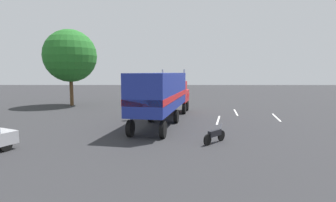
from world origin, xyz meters
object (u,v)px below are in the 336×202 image
object	(u,v)px
semi_truck	(164,92)
tree_center	(70,56)
person_bystander	(131,110)
motorcycle	(215,135)

from	to	relation	value
semi_truck	tree_center	world-z (taller)	tree_center
tree_center	person_bystander	bearing A→B (deg)	-139.30
person_bystander	tree_center	distance (m)	14.86
person_bystander	motorcycle	bearing A→B (deg)	-141.34
motorcycle	person_bystander	bearing A→B (deg)	38.66
semi_truck	tree_center	xyz separation A→B (m)	(11.37, 11.90, 3.71)
person_bystander	motorcycle	size ratio (longest dim) A/B	1.02
semi_truck	person_bystander	xyz separation A→B (m)	(0.86, 2.85, -1.63)
semi_truck	tree_center	size ratio (longest dim) A/B	1.51
semi_truck	person_bystander	size ratio (longest dim) A/B	8.82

